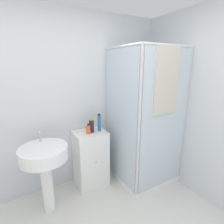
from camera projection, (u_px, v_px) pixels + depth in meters
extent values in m
cube|color=silver|center=(51.00, 105.00, 2.38)|extent=(6.40, 0.06, 2.50)
cube|color=white|center=(141.00, 172.00, 2.91)|extent=(0.85, 0.85, 0.09)
cylinder|color=silver|center=(147.00, 108.00, 3.19)|extent=(0.04, 0.04, 2.02)
cylinder|color=silver|center=(107.00, 114.00, 2.80)|extent=(0.04, 0.04, 2.02)
cylinder|color=silver|center=(184.00, 120.00, 2.51)|extent=(0.04, 0.04, 2.02)
cylinder|color=silver|center=(139.00, 130.00, 2.12)|extent=(0.04, 0.04, 2.02)
cylinder|color=silver|center=(170.00, 45.00, 2.05)|extent=(0.81, 0.04, 0.04)
cylinder|color=silver|center=(130.00, 50.00, 2.73)|extent=(0.81, 0.04, 0.04)
cylinder|color=silver|center=(122.00, 47.00, 2.20)|extent=(0.04, 0.81, 0.04)
cylinder|color=silver|center=(168.00, 49.00, 2.59)|extent=(0.04, 0.81, 0.04)
cube|color=silver|center=(164.00, 123.00, 2.30)|extent=(0.78, 0.01, 1.90)
cube|color=silver|center=(120.00, 120.00, 2.45)|extent=(0.01, 0.78, 1.90)
cylinder|color=#B7BABF|center=(140.00, 119.00, 3.09)|extent=(0.02, 0.02, 1.52)
cylinder|color=#B7BABF|center=(144.00, 75.00, 2.84)|extent=(0.07, 0.07, 0.04)
cube|color=beige|center=(167.00, 81.00, 2.11)|extent=(0.37, 0.03, 0.82)
cube|color=white|center=(91.00, 158.00, 2.62)|extent=(0.45, 0.39, 0.85)
sphere|color=gold|center=(96.00, 162.00, 2.44)|extent=(0.02, 0.02, 0.02)
cylinder|color=white|center=(47.00, 185.00, 2.14)|extent=(0.14, 0.14, 0.72)
cylinder|color=white|center=(44.00, 153.00, 2.02)|extent=(0.55, 0.55, 0.15)
cylinder|color=#B7BABF|center=(40.00, 136.00, 2.15)|extent=(0.02, 0.02, 0.13)
cube|color=#B7BABF|center=(40.00, 133.00, 2.10)|extent=(0.02, 0.07, 0.02)
cylinder|color=#E5562D|center=(88.00, 130.00, 2.43)|extent=(0.06, 0.06, 0.12)
cylinder|color=black|center=(88.00, 125.00, 2.42)|extent=(0.02, 0.02, 0.02)
cube|color=black|center=(88.00, 124.00, 2.40)|extent=(0.02, 0.03, 0.01)
cylinder|color=#281E33|center=(92.00, 126.00, 2.49)|extent=(0.07, 0.07, 0.18)
cylinder|color=gold|center=(91.00, 119.00, 2.46)|extent=(0.06, 0.06, 0.02)
cylinder|color=#2D66A3|center=(99.00, 123.00, 2.53)|extent=(0.05, 0.05, 0.23)
cylinder|color=black|center=(99.00, 115.00, 2.49)|extent=(0.04, 0.04, 0.02)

